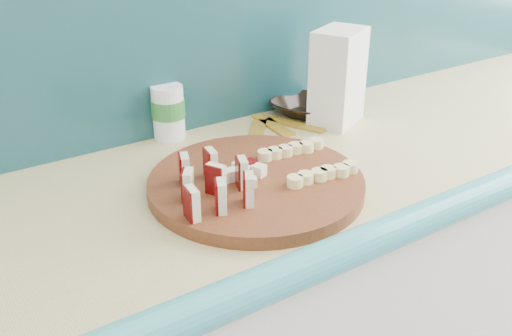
{
  "coord_description": "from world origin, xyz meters",
  "views": [
    {
      "loc": [
        -0.6,
        0.66,
        1.43
      ],
      "look_at": [
        -0.08,
        1.45,
        0.96
      ],
      "focal_mm": 40.0,
      "sensor_mm": 36.0,
      "label": 1
    }
  ],
  "objects": [
    {
      "name": "canister",
      "position": [
        -0.11,
        1.76,
        0.97
      ],
      "size": [
        0.08,
        0.08,
        0.12
      ],
      "rotation": [
        0.0,
        0.0,
        -0.27
      ],
      "color": "white",
      "rests_on": "kitchen_counter"
    },
    {
      "name": "apple_chunks",
      "position": [
        -0.11,
        1.45,
        0.95
      ],
      "size": [
        0.07,
        0.06,
        0.02
      ],
      "color": "#F8E8C6",
      "rests_on": "cutting_board"
    },
    {
      "name": "brown_bowl",
      "position": [
        0.23,
        1.71,
        0.93
      ],
      "size": [
        0.19,
        0.19,
        0.04
      ],
      "primitive_type": "imported",
      "rotation": [
        0.0,
        0.0,
        0.3
      ],
      "color": "black",
      "rests_on": "kitchen_counter"
    },
    {
      "name": "banana_peel",
      "position": [
        0.12,
        1.67,
        0.91
      ],
      "size": [
        0.21,
        0.18,
        0.01
      ],
      "rotation": [
        0.0,
        0.0,
        -0.25
      ],
      "color": "gold",
      "rests_on": "kitchen_counter"
    },
    {
      "name": "kitchen_counter",
      "position": [
        0.1,
        1.5,
        0.46
      ],
      "size": [
        2.2,
        0.63,
        0.91
      ],
      "color": "white",
      "rests_on": "ground"
    },
    {
      "name": "flour_bag",
      "position": [
        0.27,
        1.63,
        1.02
      ],
      "size": [
        0.16,
        0.14,
        0.22
      ],
      "primitive_type": "cube",
      "rotation": [
        0.0,
        0.0,
        0.45
      ],
      "color": "white",
      "rests_on": "kitchen_counter"
    },
    {
      "name": "cutting_board",
      "position": [
        -0.08,
        1.45,
        0.92
      ],
      "size": [
        0.44,
        0.44,
        0.03
      ],
      "primitive_type": "cylinder",
      "rotation": [
        0.0,
        0.0,
        -0.1
      ],
      "color": "#4F2511",
      "rests_on": "kitchen_counter"
    },
    {
      "name": "banana_slices",
      "position": [
        0.03,
        1.43,
        0.94
      ],
      "size": [
        0.16,
        0.16,
        0.02
      ],
      "color": "#E9DE8E",
      "rests_on": "cutting_board"
    },
    {
      "name": "backsplash",
      "position": [
        0.1,
        1.79,
        1.16
      ],
      "size": [
        2.2,
        0.02,
        0.5
      ],
      "primitive_type": "cube",
      "color": "teal",
      "rests_on": "kitchen_counter"
    },
    {
      "name": "apple_wedges",
      "position": [
        -0.18,
        1.43,
        0.96
      ],
      "size": [
        0.15,
        0.16,
        0.06
      ],
      "color": "beige",
      "rests_on": "cutting_board"
    }
  ]
}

